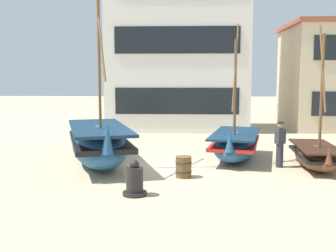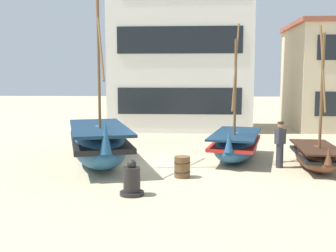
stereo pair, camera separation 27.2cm
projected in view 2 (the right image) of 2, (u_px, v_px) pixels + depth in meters
ground_plane at (166, 167)px, 15.06m from camera, size 120.00×120.00×0.00m
fishing_boat_near_left at (316, 156)px, 14.67m from camera, size 1.61×3.62×5.12m
fishing_boat_centre_large at (99, 143)px, 15.31m from camera, size 3.57×5.90×7.59m
fishing_boat_far_right at (236, 145)px, 16.28m from camera, size 2.60×4.63×5.38m
fisherman_by_hull at (280, 145)px, 14.83m from camera, size 0.42×0.38×1.68m
capstan_winch at (132, 181)px, 11.36m from camera, size 0.68×0.68×1.01m
wooden_barrel at (182, 167)px, 13.42m from camera, size 0.56×0.56×0.70m
harbor_building_main at (181, 44)px, 25.92m from camera, size 8.97×5.20×10.85m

